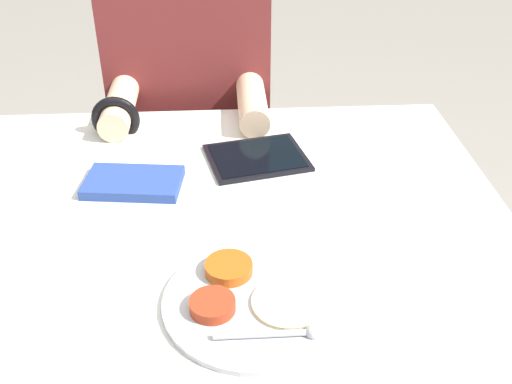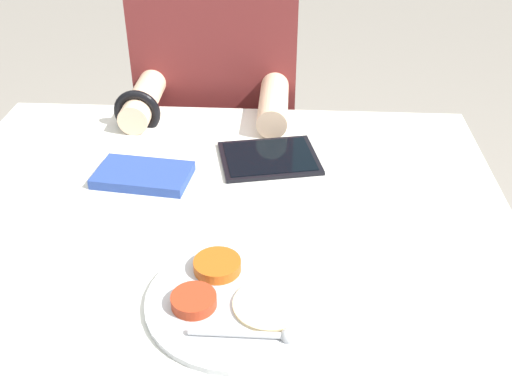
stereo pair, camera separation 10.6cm
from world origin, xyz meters
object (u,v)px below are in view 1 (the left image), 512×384
Objects in this scene: red_notebook at (133,183)px; tablet_device at (257,157)px; thali_tray at (252,299)px; person_diner at (194,145)px.

tablet_device is at bearing 20.55° from red_notebook.
thali_tray is 1.20× the size of tablet_device.
thali_tray is at bearing -57.70° from red_notebook.
red_notebook is at bearing -159.45° from tablet_device.
tablet_device is 0.19× the size of person_diner.
thali_tray is at bearing -81.81° from person_diner.
red_notebook is at bearing -100.56° from person_diner.
thali_tray reaches higher than tablet_device.
person_diner is at bearing 98.19° from thali_tray.
thali_tray is 1.41× the size of red_notebook.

